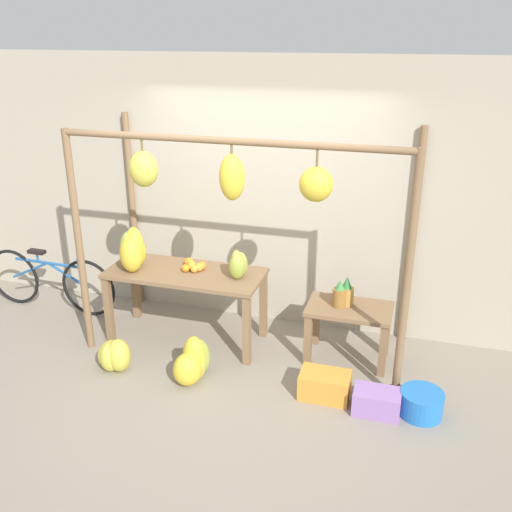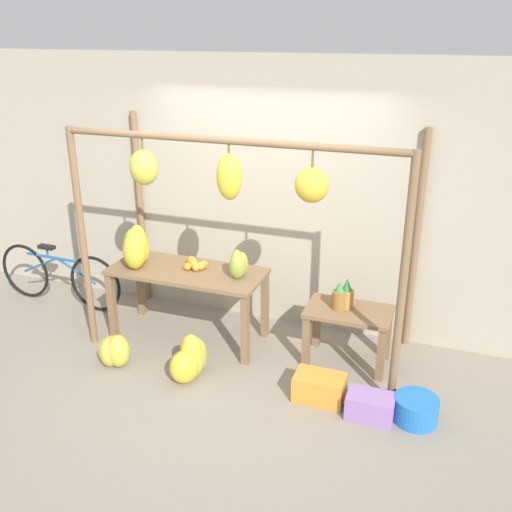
{
  "view_description": "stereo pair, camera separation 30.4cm",
  "coord_description": "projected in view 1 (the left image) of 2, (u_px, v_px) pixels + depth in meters",
  "views": [
    {
      "loc": [
        1.54,
        -4.13,
        3.02
      ],
      "look_at": [
        0.11,
        0.66,
        1.01
      ],
      "focal_mm": 40.0,
      "sensor_mm": 36.0,
      "label": 1
    },
    {
      "loc": [
        1.83,
        -4.04,
        3.02
      ],
      "look_at": [
        0.11,
        0.66,
        1.01
      ],
      "focal_mm": 40.0,
      "sensor_mm": 36.0,
      "label": 2
    }
  ],
  "objects": [
    {
      "name": "ground_plane",
      "position": [
        224.0,
        383.0,
        5.21
      ],
      "size": [
        20.0,
        20.0,
        0.0
      ],
      "primitive_type": "plane",
      "color": "gray"
    },
    {
      "name": "shop_wall_back",
      "position": [
        266.0,
        195.0,
        5.92
      ],
      "size": [
        8.0,
        0.08,
        2.8
      ],
      "color": "#B2A893",
      "rests_on": "ground_plane"
    },
    {
      "name": "stall_awning",
      "position": [
        237.0,
        202.0,
        5.0
      ],
      "size": [
        3.09,
        1.23,
        2.2
      ],
      "color": "brown",
      "rests_on": "ground_plane"
    },
    {
      "name": "display_table_main",
      "position": [
        186.0,
        282.0,
        5.72
      ],
      "size": [
        1.57,
        0.67,
        0.76
      ],
      "color": "brown",
      "rests_on": "ground_plane"
    },
    {
      "name": "display_table_side",
      "position": [
        349.0,
        319.0,
        5.44
      ],
      "size": [
        0.8,
        0.5,
        0.56
      ],
      "color": "brown",
      "rests_on": "ground_plane"
    },
    {
      "name": "banana_pile_on_table",
      "position": [
        133.0,
        251.0,
        5.68
      ],
      "size": [
        0.38,
        0.47,
        0.43
      ],
      "color": "gold",
      "rests_on": "display_table_main"
    },
    {
      "name": "orange_pile",
      "position": [
        193.0,
        266.0,
        5.7
      ],
      "size": [
        0.25,
        0.23,
        0.09
      ],
      "color": "orange",
      "rests_on": "display_table_main"
    },
    {
      "name": "pineapple_cluster",
      "position": [
        344.0,
        294.0,
        5.39
      ],
      "size": [
        0.19,
        0.2,
        0.29
      ],
      "color": "#B27F38",
      "rests_on": "display_table_side"
    },
    {
      "name": "banana_pile_ground_left",
      "position": [
        114.0,
        355.0,
        5.36
      ],
      "size": [
        0.43,
        0.38,
        0.33
      ],
      "color": "gold",
      "rests_on": "ground_plane"
    },
    {
      "name": "banana_pile_ground_right",
      "position": [
        194.0,
        362.0,
        5.2
      ],
      "size": [
        0.36,
        0.5,
        0.43
      ],
      "color": "gold",
      "rests_on": "ground_plane"
    },
    {
      "name": "fruit_crate_white",
      "position": [
        325.0,
        385.0,
        4.98
      ],
      "size": [
        0.43,
        0.28,
        0.23
      ],
      "color": "orange",
      "rests_on": "ground_plane"
    },
    {
      "name": "blue_bucket",
      "position": [
        421.0,
        403.0,
        4.75
      ],
      "size": [
        0.36,
        0.36,
        0.22
      ],
      "color": "blue",
      "rests_on": "ground_plane"
    },
    {
      "name": "parked_bicycle",
      "position": [
        50.0,
        281.0,
        6.46
      ],
      "size": [
        1.67,
        0.08,
        0.71
      ],
      "color": "black",
      "rests_on": "ground_plane"
    },
    {
      "name": "papaya_pile",
      "position": [
        238.0,
        265.0,
        5.48
      ],
      "size": [
        0.2,
        0.25,
        0.29
      ],
      "color": "#B2993D",
      "rests_on": "display_table_main"
    },
    {
      "name": "fruit_crate_purple",
      "position": [
        377.0,
        402.0,
        4.77
      ],
      "size": [
        0.39,
        0.25,
        0.21
      ],
      "color": "#9970B7",
      "rests_on": "ground_plane"
    }
  ]
}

